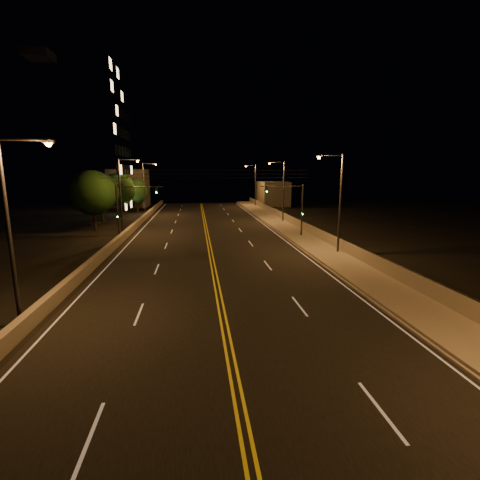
{
  "coord_description": "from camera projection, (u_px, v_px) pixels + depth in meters",
  "views": [
    {
      "loc": [
        -1.27,
        -7.82,
        7.59
      ],
      "look_at": [
        2.0,
        18.0,
        2.5
      ],
      "focal_mm": 26.0,
      "sensor_mm": 36.0,
      "label": 1
    }
  ],
  "objects": [
    {
      "name": "tree_1",
      "position": [
        101.0,
        191.0,
        53.0
      ],
      "size": [
        5.51,
        5.51,
        7.47
      ],
      "color": "black",
      "rests_on": "ground"
    },
    {
      "name": "streetlight_6",
      "position": [
        145.0,
        186.0,
        60.16
      ],
      "size": [
        2.55,
        0.28,
        9.21
      ],
      "color": "#2D2D33",
      "rests_on": "ground"
    },
    {
      "name": "tree_0",
      "position": [
        93.0,
        193.0,
        45.18
      ],
      "size": [
        5.81,
        5.81,
        7.87
      ],
      "color": "black",
      "rests_on": "ground"
    },
    {
      "name": "traffic_signal_right",
      "position": [
        294.0,
        204.0,
        40.23
      ],
      "size": [
        5.11,
        0.31,
        6.22
      ],
      "color": "#2D2D33",
      "rests_on": "ground"
    },
    {
      "name": "sidewalk",
      "position": [
        338.0,
        260.0,
        30.0
      ],
      "size": [
        3.6,
        120.0,
        0.3
      ],
      "primitive_type": "cube",
      "color": "gray",
      "rests_on": "ground"
    },
    {
      "name": "building_tower",
      "position": [
        48.0,
        141.0,
        56.66
      ],
      "size": [
        24.0,
        15.0,
        26.2
      ],
      "color": "slate",
      "rests_on": "ground"
    },
    {
      "name": "tree_3",
      "position": [
        137.0,
        191.0,
        66.43
      ],
      "size": [
        4.65,
        4.65,
        6.31
      ],
      "color": "black",
      "rests_on": "ground"
    },
    {
      "name": "road",
      "position": [
        213.0,
        266.0,
        28.69
      ],
      "size": [
        18.0,
        120.0,
        0.02
      ],
      "primitive_type": "cube",
      "color": "black",
      "rests_on": "ground"
    },
    {
      "name": "tree_2",
      "position": [
        118.0,
        189.0,
        58.74
      ],
      "size": [
        5.54,
        5.54,
        7.51
      ],
      "color": "black",
      "rests_on": "ground"
    },
    {
      "name": "overhead_wires",
      "position": [
        207.0,
        174.0,
        36.53
      ],
      "size": [
        22.0,
        0.03,
        0.83
      ],
      "color": "black"
    },
    {
      "name": "traffic_signal_left",
      "position": [
        127.0,
        206.0,
        37.9
      ],
      "size": [
        5.11,
        0.31,
        6.22
      ],
      "color": "#2D2D33",
      "rests_on": "ground"
    },
    {
      "name": "parapet_rail",
      "position": [
        357.0,
        246.0,
        29.98
      ],
      "size": [
        0.06,
        120.0,
        0.06
      ],
      "primitive_type": "cylinder",
      "rotation": [
        1.57,
        0.0,
        0.0
      ],
      "color": "black",
      "rests_on": "parapet_wall"
    },
    {
      "name": "distant_building_right",
      "position": [
        273.0,
        194.0,
        80.48
      ],
      "size": [
        6.0,
        10.0,
        5.46
      ],
      "primitive_type": "cube",
      "color": "slate",
      "rests_on": "ground"
    },
    {
      "name": "parapet_wall",
      "position": [
        357.0,
        252.0,
        30.08
      ],
      "size": [
        0.3,
        120.0,
        1.0
      ],
      "primitive_type": "cube",
      "color": "gray",
      "rests_on": "sidewalk"
    },
    {
      "name": "streetlight_2",
      "position": [
        282.0,
        188.0,
        51.85
      ],
      "size": [
        2.55,
        0.28,
        9.21
      ],
      "color": "#2D2D33",
      "rests_on": "ground"
    },
    {
      "name": "ground",
      "position": [
        250.0,
        463.0,
        9.22
      ],
      "size": [
        160.0,
        160.0,
        0.0
      ],
      "primitive_type": "plane",
      "color": "black",
      "rests_on": "ground"
    },
    {
      "name": "streetlight_5",
      "position": [
        123.0,
        192.0,
        41.37
      ],
      "size": [
        2.55,
        0.28,
        9.21
      ],
      "color": "#2D2D33",
      "rests_on": "ground"
    },
    {
      "name": "lane_markings",
      "position": [
        213.0,
        266.0,
        28.62
      ],
      "size": [
        17.32,
        116.0,
        0.0
      ],
      "color": "silver",
      "rests_on": "road"
    },
    {
      "name": "jersey_barrier",
      "position": [
        91.0,
        265.0,
        27.43
      ],
      "size": [
        0.45,
        120.0,
        0.84
      ],
      "primitive_type": "cube",
      "color": "gray",
      "rests_on": "ground"
    },
    {
      "name": "streetlight_4",
      "position": [
        14.0,
        221.0,
        16.54
      ],
      "size": [
        2.55,
        0.28,
        9.21
      ],
      "color": "#2D2D33",
      "rests_on": "ground"
    },
    {
      "name": "distant_building_left",
      "position": [
        129.0,
        188.0,
        77.47
      ],
      "size": [
        8.0,
        8.0,
        8.23
      ],
      "primitive_type": "cube",
      "color": "slate",
      "rests_on": "ground"
    },
    {
      "name": "streetlight_3",
      "position": [
        254.0,
        183.0,
        76.08
      ],
      "size": [
        2.55,
        0.28,
        9.21
      ],
      "color": "#2D2D33",
      "rests_on": "ground"
    },
    {
      "name": "streetlight_1",
      "position": [
        338.0,
        198.0,
        31.53
      ],
      "size": [
        2.55,
        0.28,
        9.21
      ],
      "color": "#2D2D33",
      "rests_on": "ground"
    },
    {
      "name": "curb",
      "position": [
        317.0,
        261.0,
        29.78
      ],
      "size": [
        0.14,
        120.0,
        0.15
      ],
      "primitive_type": "cube",
      "color": "gray",
      "rests_on": "ground"
    }
  ]
}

